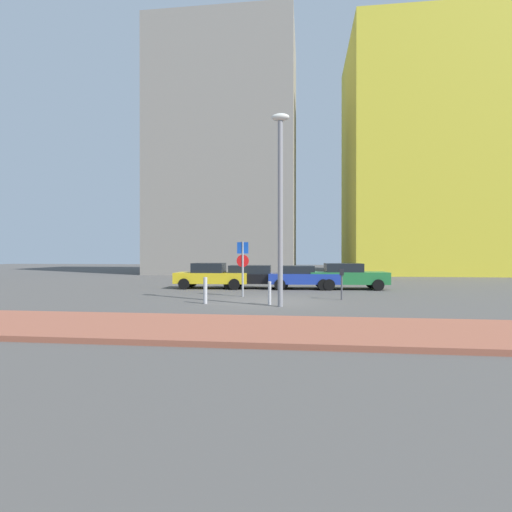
{
  "coord_description": "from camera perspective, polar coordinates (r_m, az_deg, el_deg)",
  "views": [
    {
      "loc": [
        1.61,
        -16.99,
        2.05
      ],
      "look_at": [
        -0.82,
        2.71,
        1.96
      ],
      "focal_mm": 27.7,
      "sensor_mm": 36.0,
      "label": 1
    }
  ],
  "objects": [
    {
      "name": "parking_meter",
      "position": [
        18.14,
        12.27,
        -3.39
      ],
      "size": [
        0.18,
        0.14,
        1.38
      ],
      "color": "#4C4C51",
      "rests_on": "ground"
    },
    {
      "name": "ground_plane",
      "position": [
        17.18,
        1.63,
        -6.58
      ],
      "size": [
        120.0,
        120.0,
        0.0
      ],
      "primitive_type": "plane",
      "color": "#4C4947"
    },
    {
      "name": "parked_car_green",
      "position": [
        23.67,
        13.0,
        -2.8
      ],
      "size": [
        4.57,
        2.18,
        1.51
      ],
      "color": "#237238",
      "rests_on": "ground"
    },
    {
      "name": "traffic_bollard_mid",
      "position": [
        16.5,
        -7.33,
        -4.96
      ],
      "size": [
        0.16,
        0.16,
        1.09
      ],
      "primitive_type": "cylinder",
      "color": "#B7B7BC",
      "rests_on": "ground"
    },
    {
      "name": "sidewalk_brick",
      "position": [
        10.64,
        -1.8,
        -10.45
      ],
      "size": [
        40.0,
        3.82,
        0.14
      ],
      "primitive_type": "cube",
      "color": "#93513D",
      "rests_on": "ground"
    },
    {
      "name": "traffic_bollard_near",
      "position": [
        16.02,
        1.97,
        -5.38
      ],
      "size": [
        0.13,
        0.13,
        0.94
      ],
      "primitive_type": "cylinder",
      "color": "#B7B7BC",
      "rests_on": "ground"
    },
    {
      "name": "street_lamp",
      "position": [
        15.6,
        3.53,
        8.93
      ],
      "size": [
        0.7,
        0.36,
        7.54
      ],
      "color": "gray",
      "rests_on": "ground"
    },
    {
      "name": "building_colorful_midrise",
      "position": [
        47.02,
        22.33,
        12.91
      ],
      "size": [
        14.78,
        14.56,
        24.71
      ],
      "primitive_type": "cube",
      "color": "gold",
      "rests_on": "ground"
    },
    {
      "name": "parked_car_blue",
      "position": [
        23.37,
        6.64,
        -2.98
      ],
      "size": [
        4.19,
        2.21,
        1.37
      ],
      "color": "#1E389E",
      "rests_on": "ground"
    },
    {
      "name": "parked_car_black",
      "position": [
        23.63,
        -0.16,
        -2.91
      ],
      "size": [
        4.63,
        2.12,
        1.38
      ],
      "color": "black",
      "rests_on": "ground"
    },
    {
      "name": "parked_car_yellow",
      "position": [
        23.78,
        -6.48,
        -2.83
      ],
      "size": [
        4.38,
        2.04,
        1.52
      ],
      "color": "gold",
      "rests_on": "ground"
    },
    {
      "name": "building_under_construction",
      "position": [
        44.47,
        -4.31,
        14.34
      ],
      "size": [
        14.88,
        11.24,
        25.72
      ],
      "primitive_type": "cube",
      "color": "gray",
      "rests_on": "ground"
    },
    {
      "name": "parking_sign_post",
      "position": [
        19.06,
        -1.93,
        -0.88
      ],
      "size": [
        0.6,
        0.1,
        2.66
      ],
      "color": "gray",
      "rests_on": "ground"
    }
  ]
}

